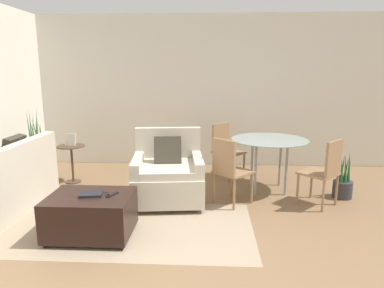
{
  "coord_description": "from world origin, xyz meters",
  "views": [
    {
      "loc": [
        0.46,
        -2.93,
        1.75
      ],
      "look_at": [
        0.21,
        1.74,
        0.75
      ],
      "focal_mm": 32.0,
      "sensor_mm": 36.0,
      "label": 1
    }
  ],
  "objects": [
    {
      "name": "ground_plane",
      "position": [
        0.0,
        0.0,
        0.0
      ],
      "size": [
        20.0,
        20.0,
        0.0
      ],
      "primitive_type": "plane",
      "color": "brown"
    },
    {
      "name": "dining_chair_near_right",
      "position": [
        1.95,
        1.4,
        0.52
      ],
      "size": [
        0.59,
        0.59,
        0.9
      ],
      "color": "#93704C",
      "rests_on": "ground_plane"
    },
    {
      "name": "tv_remote_secondary",
      "position": [
        -0.57,
        0.47,
        0.46
      ],
      "size": [
        0.1,
        0.15,
        0.01
      ],
      "color": "black",
      "rests_on": "ottoman"
    },
    {
      "name": "side_table",
      "position": [
        -1.72,
        2.21,
        0.42
      ],
      "size": [
        0.43,
        0.43,
        0.6
      ],
      "color": "#4C3828",
      "rests_on": "ground_plane"
    },
    {
      "name": "armchair",
      "position": [
        -0.11,
        1.51,
        0.36
      ],
      "size": [
        1.02,
        1.02,
        0.96
      ],
      "color": "beige",
      "rests_on": "ground_plane"
    },
    {
      "name": "tv_remote_primary",
      "position": [
        -0.62,
        0.45,
        0.46
      ],
      "size": [
        0.09,
        0.16,
        0.01
      ],
      "color": "black",
      "rests_on": "ottoman"
    },
    {
      "name": "book_stack",
      "position": [
        -0.79,
        0.44,
        0.47
      ],
      "size": [
        0.25,
        0.2,
        0.03
      ],
      "color": "black",
      "rests_on": "ottoman"
    },
    {
      "name": "wall_back",
      "position": [
        0.0,
        3.45,
        1.38
      ],
      "size": [
        12.0,
        0.06,
        2.75
      ],
      "color": "silver",
      "rests_on": "ground_plane"
    },
    {
      "name": "area_rug",
      "position": [
        -0.45,
        0.65,
        0.0
      ],
      "size": [
        2.82,
        1.49,
        0.01
      ],
      "color": "gray",
      "rests_on": "ground_plane"
    },
    {
      "name": "ottoman",
      "position": [
        -0.81,
        0.44,
        0.25
      ],
      "size": [
        0.88,
        0.66,
        0.46
      ],
      "color": "black",
      "rests_on": "ground_plane"
    },
    {
      "name": "dining_chair_far_left",
      "position": [
        0.71,
        2.64,
        0.52
      ],
      "size": [
        0.59,
        0.59,
        0.9
      ],
      "color": "#93704C",
      "rests_on": "ground_plane"
    },
    {
      "name": "potted_plant",
      "position": [
        -2.3,
        2.26,
        0.28
      ],
      "size": [
        0.38,
        0.38,
        1.2
      ],
      "color": "#333338",
      "rests_on": "ground_plane"
    },
    {
      "name": "dining_table",
      "position": [
        1.33,
        2.02,
        0.69
      ],
      "size": [
        1.11,
        1.11,
        0.78
      ],
      "color": "#8C9E99",
      "rests_on": "ground_plane"
    },
    {
      "name": "dining_chair_near_left",
      "position": [
        0.71,
        1.4,
        0.52
      ],
      "size": [
        0.59,
        0.59,
        0.9
      ],
      "color": "#93704C",
      "rests_on": "ground_plane"
    },
    {
      "name": "potted_plant_small",
      "position": [
        2.33,
        1.76,
        0.2
      ],
      "size": [
        0.26,
        0.26,
        0.71
      ],
      "color": "#333338",
      "rests_on": "ground_plane"
    },
    {
      "name": "picture_frame",
      "position": [
        -1.72,
        2.21,
        0.7
      ],
      "size": [
        0.17,
        0.07,
        0.2
      ],
      "color": "silver",
      "rests_on": "side_table"
    }
  ]
}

